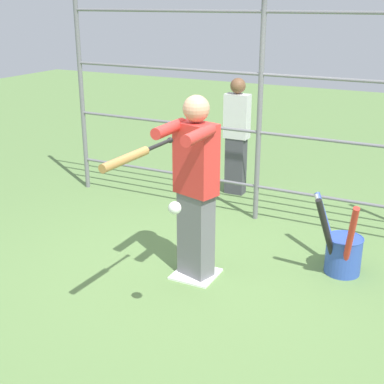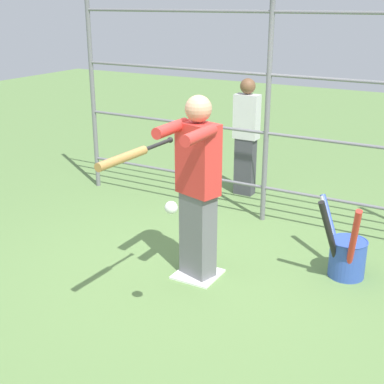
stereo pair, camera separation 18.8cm
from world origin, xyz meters
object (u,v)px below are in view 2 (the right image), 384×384
Objects in this scene: bat_bucket at (345,253)px; bystander_behind_fence at (246,136)px; batter at (197,184)px; baseball_bat_swinging at (129,156)px; softball_in_flight at (171,208)px.

bystander_behind_fence is at bearing -42.30° from bat_bucket.
batter reaches higher than baseball_bat_swinging.
bat_bucket is 2.49m from bystander_behind_fence.
bystander_behind_fence is at bearing -76.28° from batter.
batter is at bearing 30.56° from bat_bucket.
softball_in_flight is 0.11× the size of bat_bucket.
batter is 1.11× the size of bystander_behind_fence.
batter is 1.01m from softball_in_flight.
baseball_bat_swinging is (0.02, 0.97, 0.50)m from batter.
bystander_behind_fence is (0.57, -2.35, -0.13)m from batter.
softball_in_flight is 0.06× the size of bystander_behind_fence.
bystander_behind_fence is (0.55, -3.32, -0.62)m from baseball_bat_swinging.
batter is 2.06× the size of bat_bucket.
bat_bucket is (-1.24, -1.69, -1.21)m from baseball_bat_swinging.
baseball_bat_swinging is 1.05× the size of bat_bucket.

